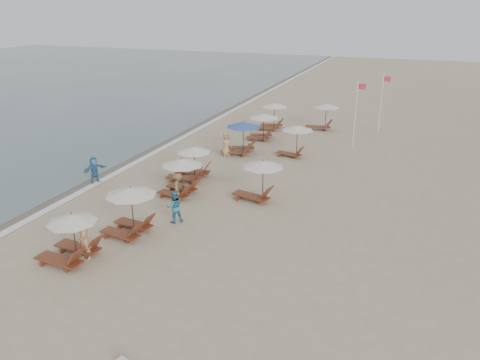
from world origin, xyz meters
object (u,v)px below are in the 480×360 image
at_px(beachgoer_mid_a, 174,207).
at_px(beachgoer_far_b, 226,144).
at_px(inland_station_1, 294,136).
at_px(beachgoer_near, 84,240).
at_px(lounger_station_5, 262,124).
at_px(waterline_walker, 94,170).
at_px(lounger_station_4, 240,137).
at_px(lounger_station_0, 69,239).
at_px(lounger_station_3, 190,165).
at_px(flag_pole_near, 356,111).
at_px(inland_station_2, 322,114).
at_px(lounger_station_6, 272,116).
at_px(beachgoer_mid_b, 178,187).
at_px(lounger_station_1, 128,211).
at_px(inland_station_0, 257,178).
at_px(lounger_station_2, 179,176).

distance_m(beachgoer_mid_a, beachgoer_far_b, 10.97).
height_order(inland_station_1, beachgoer_near, inland_station_1).
xyz_separation_m(lounger_station_5, waterline_walker, (-6.23, -12.70, -0.40)).
bearing_deg(lounger_station_4, lounger_station_0, -94.28).
xyz_separation_m(lounger_station_3, flag_pole_near, (8.27, 10.52, 1.79)).
bearing_deg(beachgoer_mid_a, inland_station_1, -142.28).
relative_size(lounger_station_4, beachgoer_far_b, 1.62).
bearing_deg(waterline_walker, inland_station_2, -7.27).
bearing_deg(lounger_station_4, lounger_station_6, 90.10).
relative_size(beachgoer_mid_b, waterline_walker, 0.99).
xyz_separation_m(lounger_station_4, beachgoer_mid_b, (-0.06, -9.20, -0.40)).
relative_size(lounger_station_1, beachgoer_far_b, 1.55).
relative_size(lounger_station_1, beachgoer_near, 1.50).
relative_size(lounger_station_0, beachgoer_far_b, 1.53).
bearing_deg(beachgoer_far_b, lounger_station_0, -142.73).
relative_size(inland_station_1, flag_pole_near, 0.52).
relative_size(lounger_station_3, lounger_station_5, 1.04).
relative_size(inland_station_0, waterline_walker, 1.77).
distance_m(beachgoer_near, beachgoer_far_b, 15.30).
relative_size(lounger_station_3, inland_station_0, 0.93).
distance_m(beachgoer_near, flag_pole_near, 22.27).
distance_m(lounger_station_6, beachgoer_mid_a, 19.15).
xyz_separation_m(lounger_station_3, inland_station_1, (4.71, 6.70, 0.53)).
height_order(inland_station_1, beachgoer_far_b, inland_station_1).
height_order(lounger_station_0, beachgoer_near, lounger_station_0).
bearing_deg(beachgoer_mid_b, lounger_station_5, -26.98).
relative_size(lounger_station_6, flag_pole_near, 0.52).
relative_size(lounger_station_3, beachgoer_mid_b, 1.66).
bearing_deg(lounger_station_1, lounger_station_6, 89.34).
distance_m(lounger_station_4, beachgoer_mid_a, 11.74).
distance_m(lounger_station_5, beachgoer_mid_a, 15.84).
bearing_deg(beachgoer_far_b, flag_pole_near, -17.02).
relative_size(lounger_station_1, inland_station_1, 1.02).
bearing_deg(inland_station_0, lounger_station_4, 117.31).
xyz_separation_m(inland_station_1, inland_station_2, (0.27, 8.13, -0.15)).
distance_m(lounger_station_0, lounger_station_4, 16.52).
bearing_deg(beachgoer_mid_a, waterline_walker, -63.80).
bearing_deg(lounger_station_2, waterline_walker, -179.55).
height_order(lounger_station_2, beachgoer_far_b, lounger_station_2).
relative_size(lounger_station_5, waterline_walker, 1.58).
height_order(inland_station_2, beachgoer_mid_a, inland_station_2).
bearing_deg(lounger_station_6, beachgoer_mid_a, -86.75).
distance_m(lounger_station_3, flag_pole_near, 13.50).
height_order(lounger_station_1, beachgoer_near, lounger_station_1).
relative_size(inland_station_0, inland_station_1, 1.10).
height_order(lounger_station_6, inland_station_2, lounger_station_6).
xyz_separation_m(lounger_station_2, inland_station_2, (4.34, 17.36, 0.16)).
distance_m(lounger_station_0, lounger_station_2, 8.01).
height_order(lounger_station_1, flag_pole_near, flag_pole_near).
bearing_deg(beachgoer_far_b, lounger_station_6, 34.22).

